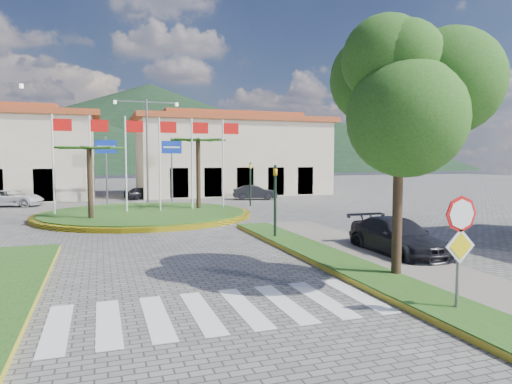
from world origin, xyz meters
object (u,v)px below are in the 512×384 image
object	(u,v)px
deciduous_tree	(400,97)
car_dark_b	(255,192)
car_dark_a	(143,193)
car_side_right	(397,237)
stop_sign	(460,235)
roundabout_island	(145,214)
white_van	(12,198)

from	to	relation	value
deciduous_tree	car_dark_b	distance (m)	26.64
car_dark_a	car_side_right	bearing A→B (deg)	175.63
car_side_right	stop_sign	bearing A→B (deg)	-112.99
car_dark_a	car_dark_b	world-z (taller)	car_dark_b
stop_sign	deciduous_tree	size ratio (longest dim) A/B	0.39
stop_sign	car_side_right	distance (m)	6.40
roundabout_island	car_side_right	distance (m)	16.15
roundabout_island	deciduous_tree	bearing A→B (deg)	-72.09
car_dark_b	white_van	bearing A→B (deg)	101.87
roundabout_island	car_dark_a	bearing A→B (deg)	85.45
stop_sign	white_van	world-z (taller)	stop_sign
deciduous_tree	white_van	bearing A→B (deg)	118.36
white_van	car_dark_a	size ratio (longest dim) A/B	1.39
roundabout_island	car_dark_a	size ratio (longest dim) A/B	4.08
car_dark_a	car_side_right	distance (m)	27.53
stop_sign	car_side_right	size ratio (longest dim) A/B	0.58
white_van	car_side_right	size ratio (longest dim) A/B	0.95
roundabout_island	stop_sign	bearing A→B (deg)	-76.27
stop_sign	deciduous_tree	bearing A→B (deg)	78.82
deciduous_tree	car_dark_b	size ratio (longest dim) A/B	1.82
stop_sign	white_van	distance (m)	32.20
deciduous_tree	car_side_right	bearing A→B (deg)	53.45
car_dark_a	roundabout_island	bearing A→B (deg)	157.41
deciduous_tree	car_dark_a	distance (m)	30.15
stop_sign	car_side_right	world-z (taller)	stop_sign
car_dark_a	white_van	bearing A→B (deg)	90.81
deciduous_tree	white_van	size ratio (longest dim) A/B	1.57
car_dark_b	car_side_right	distance (m)	23.29
white_van	car_dark_b	distance (m)	18.63
deciduous_tree	white_van	world-z (taller)	deciduous_tree
white_van	car_dark_b	xyz separation A→B (m)	(18.63, -0.31, 0.01)
roundabout_island	stop_sign	size ratio (longest dim) A/B	4.79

